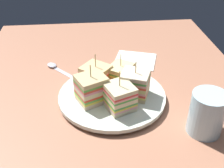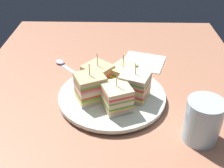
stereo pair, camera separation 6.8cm
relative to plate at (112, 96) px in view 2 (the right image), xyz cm
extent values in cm
cube|color=#A86E53|center=(0.00, 0.00, -1.98)|extent=(107.10, 78.37, 1.80)
cylinder|color=white|center=(0.00, 0.00, -0.68)|extent=(16.80, 16.80, 0.80)
cylinder|color=silver|center=(0.00, 0.00, 0.21)|extent=(27.10, 27.10, 0.98)
cube|color=#DABE8B|center=(1.05, 5.54, 1.22)|extent=(8.02, 8.36, 1.04)
cube|color=#B2844C|center=(-0.19, 2.57, 1.22)|extent=(5.48, 2.48, 1.04)
cube|color=#EBD063|center=(1.05, 5.54, 2.03)|extent=(8.02, 8.36, 0.58)
cube|color=#D13A36|center=(1.05, 5.54, 2.62)|extent=(8.02, 8.36, 0.58)
cube|color=pink|center=(1.05, 5.54, 3.20)|extent=(8.02, 8.36, 0.58)
cube|color=#D5C67F|center=(1.05, 5.54, 4.01)|extent=(8.02, 8.36, 1.04)
cube|color=#B2844C|center=(-0.19, 2.57, 4.01)|extent=(5.48, 2.48, 1.04)
cube|color=#D8472F|center=(1.05, 5.54, 4.82)|extent=(8.02, 8.36, 0.58)
cube|color=#ECA39A|center=(1.05, 5.54, 5.41)|extent=(8.02, 8.36, 0.58)
cube|color=#4FA046|center=(1.05, 5.54, 5.99)|extent=(8.02, 8.36, 0.58)
cube|color=beige|center=(1.05, 5.54, 6.80)|extent=(8.02, 8.36, 1.04)
cylinder|color=tan|center=(1.05, 5.54, 8.83)|extent=(0.24, 0.24, 3.03)
cube|color=beige|center=(-4.93, 2.74, 1.26)|extent=(8.48, 8.17, 1.12)
cube|color=#B2844C|center=(-2.26, 0.94, 1.26)|extent=(3.18, 4.55, 1.12)
cube|color=#D78C8D|center=(-4.93, 2.74, 2.05)|extent=(8.48, 8.17, 0.47)
cube|color=#478C40|center=(-4.93, 2.74, 2.52)|extent=(8.48, 8.17, 0.47)
cube|color=#D4C47B|center=(-4.93, 2.74, 3.31)|extent=(8.48, 8.17, 1.12)
cube|color=#B2844C|center=(-2.26, 0.94, 3.31)|extent=(3.18, 4.55, 1.12)
cube|color=#F8CF53|center=(-4.93, 2.74, 4.10)|extent=(8.48, 8.17, 0.47)
cube|color=#41893A|center=(-4.93, 2.74, 4.57)|extent=(8.48, 8.17, 0.47)
cube|color=beige|center=(-4.93, 2.74, 5.36)|extent=(8.48, 8.17, 1.12)
cylinder|color=tan|center=(-4.93, 2.74, 7.60)|extent=(0.24, 0.24, 3.37)
cube|color=beige|center=(-4.17, -3.80, 1.23)|extent=(8.96, 9.02, 1.05)
cube|color=#9E7242|center=(-2.14, -1.29, 1.23)|extent=(4.89, 4.04, 1.05)
cube|color=#DE4925|center=(-4.17, -3.80, 2.02)|extent=(8.96, 9.02, 0.52)
cube|color=#E1A596|center=(-4.17, -3.80, 2.54)|extent=(8.96, 9.02, 0.52)
cube|color=#F1CE51|center=(-4.17, -3.80, 3.05)|extent=(8.96, 9.02, 0.52)
cube|color=beige|center=(-4.17, -3.80, 3.84)|extent=(8.96, 9.02, 1.05)
cube|color=#B2844C|center=(-2.14, -1.29, 3.84)|extent=(4.89, 4.04, 1.05)
cube|color=#E1462A|center=(-4.17, -3.80, 4.62)|extent=(8.96, 9.02, 0.52)
cube|color=pink|center=(-4.17, -3.80, 5.14)|extent=(8.96, 9.02, 0.52)
cube|color=#DDB47D|center=(-4.17, -3.80, 5.93)|extent=(8.96, 9.02, 1.05)
cylinder|color=tan|center=(-4.17, -3.80, 8.22)|extent=(0.24, 0.24, 3.54)
cube|color=beige|center=(2.27, -5.16, 1.28)|extent=(8.18, 8.48, 1.14)
cube|color=#B2844C|center=(0.91, -2.24, 1.28)|extent=(5.40, 2.70, 1.14)
cube|color=yellow|center=(2.27, -5.16, 2.14)|extent=(8.18, 8.48, 0.57)
cube|color=#62AE4A|center=(2.27, -5.16, 2.71)|extent=(8.18, 8.48, 0.57)
cube|color=#E54227|center=(2.27, -5.16, 3.28)|extent=(8.18, 8.48, 0.57)
cube|color=beige|center=(2.27, -5.16, 4.14)|extent=(8.18, 8.48, 1.14)
cube|color=#9E7242|center=(0.91, -2.24, 4.14)|extent=(5.40, 2.70, 1.14)
cube|color=pink|center=(2.27, -5.16, 5.00)|extent=(8.18, 8.48, 0.57)
cube|color=#D14A34|center=(2.27, -5.16, 5.57)|extent=(8.18, 8.48, 0.57)
cube|color=#56A541|center=(2.27, -5.16, 6.15)|extent=(8.18, 8.48, 0.57)
cube|color=#CFB77F|center=(2.27, -5.16, 7.01)|extent=(8.18, 8.48, 1.14)
cylinder|color=tan|center=(2.27, -5.16, 9.15)|extent=(0.24, 0.24, 3.14)
cube|color=beige|center=(5.52, 1.18, 1.23)|extent=(8.35, 8.04, 1.04)
cube|color=#9E7242|center=(2.53, -0.02, 1.23)|extent=(2.45, 5.57, 1.04)
cube|color=pink|center=(5.52, 1.18, 1.99)|extent=(8.35, 8.04, 0.50)
cube|color=yellow|center=(5.52, 1.18, 2.49)|extent=(8.35, 8.04, 0.50)
cube|color=#489942|center=(5.52, 1.18, 2.99)|extent=(8.35, 8.04, 0.50)
cube|color=beige|center=(5.52, 1.18, 3.76)|extent=(8.35, 8.04, 1.04)
cube|color=#B2844C|center=(2.53, -0.02, 3.76)|extent=(2.45, 5.57, 1.04)
cube|color=green|center=(5.52, 1.18, 4.53)|extent=(8.35, 8.04, 0.50)
cube|color=#F1A196|center=(5.52, 1.18, 5.03)|extent=(8.35, 8.04, 0.50)
cube|color=red|center=(5.52, 1.18, 5.53)|extent=(8.35, 8.04, 0.50)
cube|color=beige|center=(5.52, 1.18, 6.30)|extent=(8.35, 8.04, 1.04)
cylinder|color=tan|center=(5.52, 1.18, 8.75)|extent=(0.24, 0.24, 3.86)
cylinder|color=#F3C778|center=(0.27, -1.02, 1.03)|extent=(4.67, 4.73, 1.24)
cylinder|color=#F1DA82|center=(-0.69, -0.64, 1.30)|extent=(5.72, 5.73, 0.75)
cylinder|color=#EBCC83|center=(0.02, -2.03, 2.02)|extent=(4.65, 4.63, 0.83)
cylinder|color=#E5C861|center=(0.26, -0.37, 2.32)|extent=(4.57, 4.56, 0.81)
cylinder|color=#E4B35A|center=(-0.77, 0.31, 3.03)|extent=(3.61, 3.61, 0.62)
cube|color=silver|center=(-13.02, -11.77, -0.96)|extent=(9.73, 9.04, 0.25)
ellipsoid|color=silver|center=(-18.46, -16.75, -0.58)|extent=(4.09, 4.03, 1.00)
cube|color=white|center=(-19.81, 9.37, -0.83)|extent=(14.53, 15.41, 0.50)
cylinder|color=#B1DAE9|center=(13.28, 19.05, 3.79)|extent=(7.58, 7.58, 9.75)
cylinder|color=#F7B947|center=(13.28, 19.05, 1.43)|extent=(6.98, 6.98, 5.02)
camera|label=1|loc=(56.54, -5.44, 41.81)|focal=44.36mm
camera|label=2|loc=(56.79, 1.38, 41.81)|focal=44.36mm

